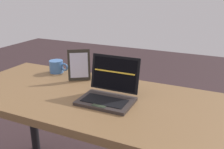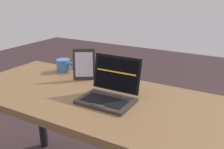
% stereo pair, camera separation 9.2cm
% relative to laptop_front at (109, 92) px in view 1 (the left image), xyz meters
% --- Properties ---
extents(desk, '(1.76, 0.65, 0.71)m').
position_rel_laptop_front_xyz_m(desk, '(0.03, 0.01, -0.13)').
color(desk, brown).
rests_on(desk, ground).
extents(laptop_front, '(0.27, 0.22, 0.21)m').
position_rel_laptop_front_xyz_m(laptop_front, '(0.00, 0.00, 0.00)').
color(laptop_front, '#2F2827').
rests_on(laptop_front, desk).
extents(photo_frame, '(0.14, 0.12, 0.19)m').
position_rel_laptop_front_xyz_m(photo_frame, '(-0.29, 0.19, 0.05)').
color(photo_frame, black).
rests_on(photo_frame, desk).
extents(coffee_mug, '(0.14, 0.09, 0.08)m').
position_rel_laptop_front_xyz_m(coffee_mug, '(-0.50, 0.25, -0.00)').
color(coffee_mug, '#416EAD').
rests_on(coffee_mug, desk).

